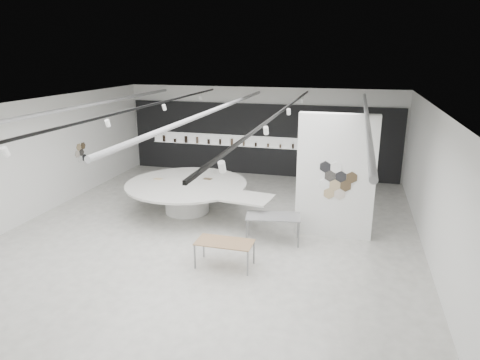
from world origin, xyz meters
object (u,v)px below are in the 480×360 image
(partition_column, at_px, (336,177))
(kitchen_counter, at_px, (338,172))
(sample_table_stone, at_px, (273,218))
(sample_table_wood, at_px, (225,244))
(display_island, at_px, (189,193))

(partition_column, relative_size, kitchen_counter, 2.23)
(kitchen_counter, bearing_deg, partition_column, -83.42)
(sample_table_stone, relative_size, kitchen_counter, 1.00)
(partition_column, bearing_deg, sample_table_wood, -132.95)
(partition_column, xyz_separation_m, kitchen_counter, (-0.11, 5.51, -1.35))
(partition_column, bearing_deg, sample_table_stone, -150.56)
(sample_table_wood, relative_size, kitchen_counter, 0.89)
(display_island, height_order, sample_table_stone, display_island)
(partition_column, distance_m, sample_table_wood, 3.86)
(display_island, height_order, kitchen_counter, kitchen_counter)
(partition_column, relative_size, sample_table_wood, 2.51)
(partition_column, xyz_separation_m, sample_table_wood, (-2.51, -2.69, -1.18))
(partition_column, relative_size, sample_table_stone, 2.22)
(sample_table_stone, bearing_deg, partition_column, 29.44)
(sample_table_wood, bearing_deg, display_island, 124.32)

